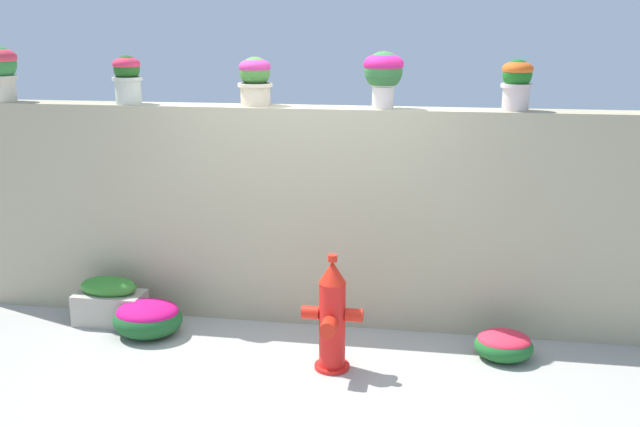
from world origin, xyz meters
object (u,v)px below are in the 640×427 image
at_px(fire_hydrant, 332,318).
at_px(flower_bush_right, 504,344).
at_px(flower_bush_left, 148,317).
at_px(potted_plant_1, 127,76).
at_px(potted_plant_3, 383,72).
at_px(potted_plant_4, 517,81).
at_px(planter_box, 110,301).
at_px(potted_plant_2, 255,78).

height_order(fire_hydrant, flower_bush_right, fire_hydrant).
bearing_deg(flower_bush_left, fire_hydrant, -12.65).
relative_size(fire_hydrant, flower_bush_left, 1.55).
bearing_deg(potted_plant_1, flower_bush_right, -9.31).
bearing_deg(potted_plant_1, potted_plant_3, -0.14).
xyz_separation_m(potted_plant_4, planter_box, (-3.40, -0.40, -1.93)).
height_order(potted_plant_4, planter_box, potted_plant_4).
bearing_deg(planter_box, potted_plant_1, 71.02).
bearing_deg(planter_box, potted_plant_3, 9.15).
xyz_separation_m(potted_plant_2, potted_plant_3, (1.09, -0.08, 0.07)).
distance_m(potted_plant_2, planter_box, 2.34).
distance_m(potted_plant_1, potted_plant_3, 2.21).
height_order(potted_plant_3, planter_box, potted_plant_3).
bearing_deg(potted_plant_1, potted_plant_4, 0.33).
distance_m(potted_plant_1, flower_bush_right, 3.86).
bearing_deg(flower_bush_left, planter_box, 156.98).
xyz_separation_m(fire_hydrant, planter_box, (-2.07, 0.55, -0.22)).
height_order(potted_plant_2, planter_box, potted_plant_2).
distance_m(potted_plant_3, fire_hydrant, 2.02).
distance_m(flower_bush_left, flower_bush_right, 2.96).
xyz_separation_m(flower_bush_left, planter_box, (-0.42, 0.18, 0.05)).
relative_size(potted_plant_1, potted_plant_3, 0.90).
height_order(potted_plant_2, flower_bush_right, potted_plant_2).
relative_size(potted_plant_3, potted_plant_4, 1.14).
bearing_deg(potted_plant_2, potted_plant_4, -1.41).
bearing_deg(potted_plant_3, fire_hydrant, -106.63).
relative_size(potted_plant_3, planter_box, 0.76).
height_order(potted_plant_1, flower_bush_right, potted_plant_1).
bearing_deg(flower_bush_right, potted_plant_2, 164.17).
bearing_deg(flower_bush_left, flower_bush_right, 0.57).
relative_size(potted_plant_3, flower_bush_right, 1.00).
height_order(potted_plant_1, flower_bush_left, potted_plant_1).
xyz_separation_m(potted_plant_1, fire_hydrant, (1.93, -0.93, -1.72)).
bearing_deg(flower_bush_right, flower_bush_left, -179.43).
height_order(potted_plant_3, potted_plant_4, potted_plant_3).
xyz_separation_m(potted_plant_3, flower_bush_right, (1.04, -0.53, -2.08)).
distance_m(potted_plant_1, potted_plant_4, 3.27).
bearing_deg(fire_hydrant, potted_plant_2, 129.16).
xyz_separation_m(potted_plant_2, potted_plant_4, (2.15, -0.05, 0.01)).
height_order(potted_plant_4, fire_hydrant, potted_plant_4).
bearing_deg(potted_plant_3, potted_plant_4, 1.33).
relative_size(potted_plant_1, fire_hydrant, 0.45).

